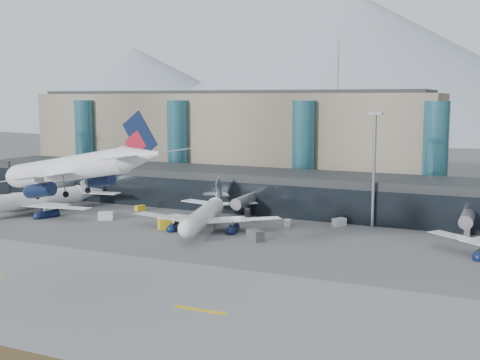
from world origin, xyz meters
The scene contains 18 objects.
ground centered at (0.00, 0.00, 0.00)m, with size 900.00×900.00×0.00m, color #515154.
runway_strip centered at (0.00, -15.00, 0.02)m, with size 400.00×40.00×0.04m, color slate.
runway_markings centered at (0.00, -15.00, 0.05)m, with size 128.00×1.00×0.02m.
concourse centered at (-0.02, 57.73, 4.97)m, with size 170.00×27.00×10.00m.
terminal_main centered at (-25.00, 90.00, 15.44)m, with size 130.00×30.00×31.00m.
teal_towers centered at (-14.99, 74.01, 14.01)m, with size 116.40×19.40×46.00m.
mountain_ridge centered at (15.97, 380.00, 45.74)m, with size 910.00×400.00×110.00m.
lightmast_mid centered at (30.00, 48.00, 14.42)m, with size 3.00×1.20×25.60m.
hero_jet centered at (-0.36, -13.22, 19.38)m, with size 32.43×32.65×10.57m.
jet_parked_left centered at (-49.61, 32.47, 4.66)m, with size 36.16×38.34×12.32m.
jet_parked_mid centered at (-3.58, 32.39, 4.29)m, with size 34.25×35.33×11.35m.
veh_a centered at (-29.40, 30.09, 0.96)m, with size 3.43×1.93×1.93m, color silver.
veh_b centered at (-28.55, 43.36, 0.69)m, with size 2.39×1.47×1.38m, color gold.
veh_c centered at (11.12, 25.31, 1.09)m, with size 3.92×2.07×2.18m, color #46464A.
veh_d centered at (22.96, 46.00, 0.89)m, with size 3.11×1.66×1.78m, color silver.
veh_f centered at (-53.34, 34.65, 0.98)m, with size 3.52×1.86×1.97m, color #46464A.
veh_g centered at (12.25, 41.35, 0.71)m, with size 2.42×1.41×1.41m, color silver.
veh_h centered at (-10.79, 27.86, 1.20)m, with size 4.35×2.29×2.40m, color gold.
Camera 1 is at (57.26, -84.36, 28.61)m, focal length 45.00 mm.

